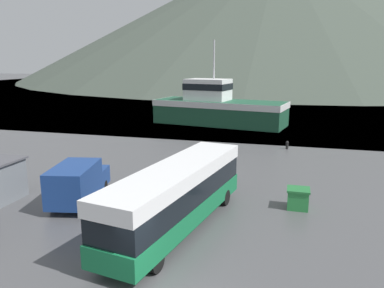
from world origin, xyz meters
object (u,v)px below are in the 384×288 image
(tour_bus, at_px, (178,194))
(fishing_boat, at_px, (218,107))
(storage_bin, at_px, (298,198))
(delivery_van, at_px, (78,182))

(tour_bus, bearing_deg, fishing_boat, 107.81)
(storage_bin, bearing_deg, tour_bus, -144.03)
(tour_bus, relative_size, storage_bin, 9.19)
(delivery_van, bearing_deg, storage_bin, -1.03)
(tour_bus, relative_size, delivery_van, 1.99)
(delivery_van, xyz_separation_m, fishing_boat, (2.33, 29.73, 1.02))
(tour_bus, xyz_separation_m, storage_bin, (5.79, 4.20, -1.21))
(fishing_boat, bearing_deg, tour_bus, 18.15)
(tour_bus, xyz_separation_m, fishing_boat, (-4.37, 31.56, 0.46))
(fishing_boat, relative_size, storage_bin, 14.26)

